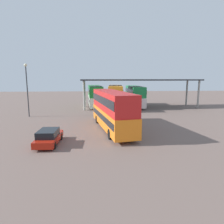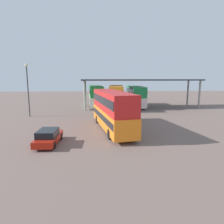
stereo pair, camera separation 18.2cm
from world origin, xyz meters
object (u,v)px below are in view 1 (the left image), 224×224
(double_decker_far_right, at_px, (135,95))
(lamppost_tall, at_px, (27,84))
(double_decker_main, at_px, (112,109))
(parked_hatchback, at_px, (49,137))
(double_decker_near_canopy, at_px, (95,95))
(double_decker_mid_row, at_px, (115,96))

(double_decker_far_right, xyz_separation_m, lamppost_tall, (-18.08, -9.57, 2.67))
(double_decker_main, height_order, parked_hatchback, double_decker_main)
(double_decker_main, height_order, lamppost_tall, lamppost_tall)
(lamppost_tall, bearing_deg, double_decker_near_canopy, 45.59)
(double_decker_near_canopy, distance_m, double_decker_far_right, 8.20)
(lamppost_tall, bearing_deg, double_decker_main, -34.80)
(double_decker_mid_row, relative_size, double_decker_far_right, 0.99)
(parked_hatchback, bearing_deg, double_decker_near_canopy, -7.46)
(double_decker_mid_row, bearing_deg, double_decker_main, 178.33)
(double_decker_main, height_order, double_decker_near_canopy, double_decker_main)
(double_decker_far_right, bearing_deg, double_decker_main, 162.01)
(parked_hatchback, distance_m, double_decker_near_canopy, 23.67)
(double_decker_mid_row, height_order, double_decker_far_right, double_decker_mid_row)
(lamppost_tall, bearing_deg, parked_hatchback, -65.02)
(double_decker_near_canopy, xyz_separation_m, double_decker_far_right, (8.18, -0.54, -0.04))
(parked_hatchback, bearing_deg, lamppost_tall, 26.65)
(double_decker_main, distance_m, double_decker_mid_row, 15.80)
(double_decker_near_canopy, relative_size, double_decker_mid_row, 1.06)
(double_decker_mid_row, bearing_deg, double_decker_near_canopy, 59.65)
(double_decker_mid_row, bearing_deg, double_decker_far_right, -57.00)
(double_decker_main, bearing_deg, double_decker_far_right, -28.63)
(parked_hatchback, height_order, double_decker_mid_row, double_decker_mid_row)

